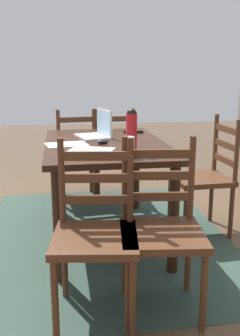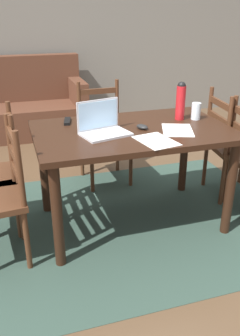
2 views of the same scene
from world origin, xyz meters
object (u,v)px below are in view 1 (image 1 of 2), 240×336
Objects in this scene: chair_right_near at (95,234)px; computer_mouse at (103,141)px; chair_right_far at (161,230)px; water_bottle at (131,130)px; drinking_glass at (129,147)px; tv_remote at (134,132)px; chair_left_far at (111,155)px; laptop at (97,130)px; dining_table at (105,156)px; chair_far_head at (205,177)px; chair_left_near at (77,156)px.

chair_right_near is 1.00m from computer_mouse.
chair_right_far is (-0.00, 0.36, 0.00)m from chair_right_near.
chair_right_far is 0.73m from water_bottle.
drinking_glass is 0.76× the size of tv_remote.
computer_mouse is at bearing -10.89° from chair_left_far.
dining_table is at bearing 8.00° from laptop.
chair_left_far is 1.51m from water_bottle.
chair_right_near reaches higher than dining_table.
chair_left_far is 1.60m from drinking_glass.
laptop is 1.24× the size of water_bottle.
water_bottle is at bearing 162.30° from drinking_glass.
chair_left_near is (-1.00, -0.99, 0.00)m from chair_far_head.
tv_remote is (0.57, 0.48, 0.32)m from chair_left_near.
water_bottle is at bearing 11.79° from chair_left_near.
dining_table is 4.84× the size of water_bottle.
laptop is 2.81× the size of drinking_glass.
chair_right_far is at bearing -12.17° from computer_mouse.
dining_table is at bearing 170.14° from chair_right_near.
dining_table is 1.03m from chair_right_near.
tv_remote is (-0.19, 0.34, -0.05)m from laptop.
chair_right_far reaches higher than tv_remote.
chair_left_near reaches higher than computer_mouse.
chair_right_far is (2.00, 0.36, 0.00)m from chair_left_near.
water_bottle reaches higher than laptop.
chair_right_far is at bearing 9.99° from laptop.
chair_right_near is at bearing -10.04° from chair_left_far.
drinking_glass is 1.00m from tv_remote.
chair_right_far is at bearing -32.42° from chair_far_head.
computer_mouse is (-0.94, 0.15, 0.33)m from chair_right_near.
chair_left_far is (-1.00, 0.18, -0.21)m from dining_table.
laptop is (0.76, 0.14, 0.37)m from chair_left_near.
chair_far_head is at bearing 74.62° from laptop.
laptop reaches higher than dining_table.
chair_right_far is 1.46m from tv_remote.
chair_right_far is 1.31m from laptop.
tv_remote is (0.57, 0.12, 0.32)m from chair_left_far.
chair_left_near is 0.36m from chair_left_far.
chair_right_near reaches higher than computer_mouse.
chair_right_far is 0.59m from drinking_glass.
computer_mouse is at bearing 8.08° from chair_left_near.
chair_right_far is at bearing 10.20° from chair_left_near.
chair_far_head is at bearing 90.11° from dining_table.
chair_right_near is at bearing -89.98° from chair_right_far.
chair_left_near is at bearing -90.03° from chair_left_far.
dining_table is 1.04m from chair_right_far.
chair_far_head is 0.96m from laptop.
chair_left_near is 0.86m from laptop.
laptop is (-1.23, 0.14, 0.37)m from chair_right_near.
chair_left_far is 1.13m from computer_mouse.
chair_right_near is 1.30m from laptop.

